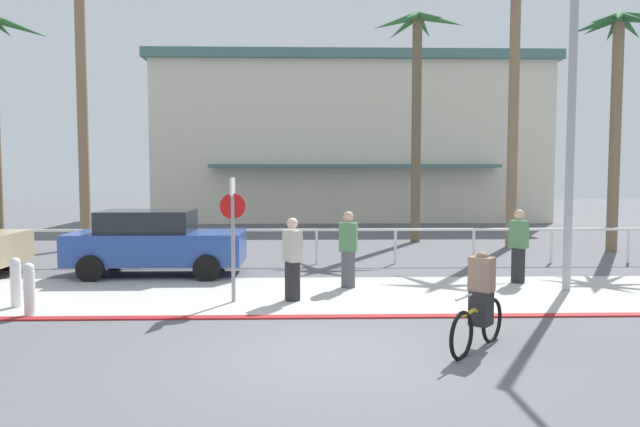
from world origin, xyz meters
name	(u,v)px	position (x,y,z in m)	size (l,w,h in m)	color
ground_plane	(316,257)	(0.00, 10.00, 0.00)	(80.00, 80.00, 0.00)	#5B5B60
sidewalk_strip	(321,294)	(0.00, 4.20, 0.01)	(44.00, 4.00, 0.02)	beige
curb_paint	(324,317)	(0.00, 2.20, 0.01)	(44.00, 0.24, 0.03)	maroon
building_backdrop	(348,141)	(2.22, 26.12, 4.52)	(21.69, 9.66, 8.99)	beige
rail_fence	(317,235)	(0.00, 8.50, 0.84)	(23.09, 0.08, 1.04)	white
stop_sign_bike_lane	(233,221)	(-1.81, 3.49, 1.68)	(0.52, 0.56, 2.56)	gray
bollard_0	(16,282)	(-6.03, 3.14, 0.52)	(0.20, 0.20, 1.00)	white
bollard_2	(29,289)	(-5.45, 2.45, 0.52)	(0.20, 0.20, 1.00)	white
streetlight_curb	(577,98)	(5.55, 4.26, 4.28)	(0.24, 2.54, 7.50)	#9EA0A5
palm_tree_2	(80,36)	(-8.07, 12.31, 7.35)	(3.54, 3.61, 9.92)	#846B4C
palm_tree_3	(417,80)	(3.90, 13.89, 6.17)	(3.47, 2.89, 8.68)	brown
palm_tree_4	(514,57)	(7.04, 12.34, 6.73)	(3.48, 3.05, 9.59)	#846B4C
palm_tree_5	(619,70)	(10.12, 11.07, 6.07)	(3.10, 2.72, 7.97)	#756047
car_blue_1	(155,242)	(-4.20, 6.73, 0.87)	(4.40, 2.02, 1.69)	#284793
cyclist_yellow_0	(480,303)	(2.30, 0.26, 0.69)	(1.22, 1.43, 1.50)	black
pedestrian_0	(518,249)	(4.78, 5.40, 0.83)	(0.47, 0.46, 1.78)	#232326
pedestrian_1	(292,263)	(-0.60, 3.57, 0.81)	(0.44, 0.48, 1.74)	#232326
pedestrian_2	(348,253)	(0.65, 4.92, 0.83)	(0.45, 0.38, 1.78)	#4C4C51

